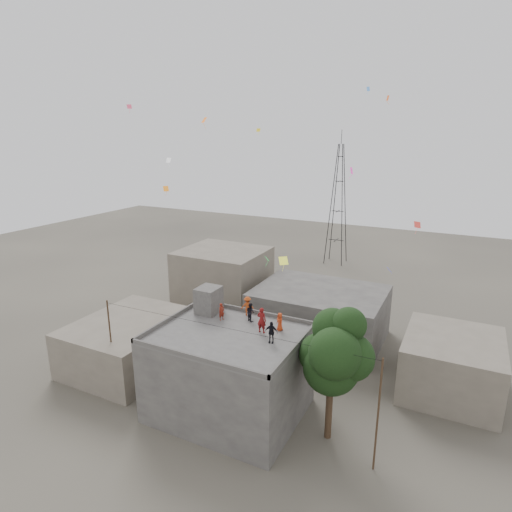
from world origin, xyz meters
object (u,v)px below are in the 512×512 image
at_px(stair_head_box, 209,300).
at_px(person_dark_adult, 271,332).
at_px(tree, 335,354).
at_px(person_red_adult, 262,320).
at_px(transmission_tower, 338,205).

bearing_deg(stair_head_box, person_dark_adult, -20.75).
distance_m(tree, person_red_adult, 5.52).
bearing_deg(tree, transmission_tower, 106.09).
distance_m(person_red_adult, person_dark_adult, 1.61).
bearing_deg(transmission_tower, person_dark_adult, -79.80).
height_order(transmission_tower, person_red_adult, transmission_tower).
relative_size(stair_head_box, transmission_tower, 0.10).
height_order(stair_head_box, person_red_adult, stair_head_box).
bearing_deg(stair_head_box, transmission_tower, 91.23).
relative_size(transmission_tower, person_dark_adult, 13.53).
bearing_deg(person_red_adult, person_dark_adult, 138.59).
xyz_separation_m(stair_head_box, person_red_adult, (5.17, -1.35, -0.08)).
bearing_deg(tree, person_red_adult, 173.13).
relative_size(tree, person_dark_adult, 6.15).
xyz_separation_m(stair_head_box, person_dark_adult, (6.37, -2.41, -0.26)).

